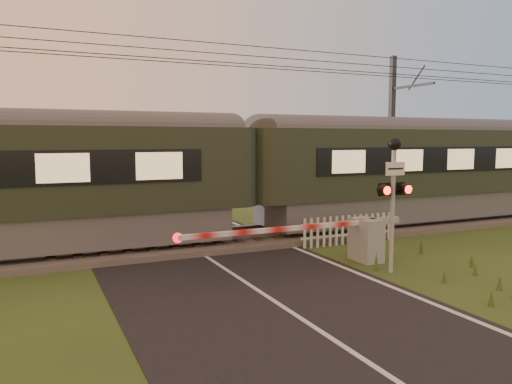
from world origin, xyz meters
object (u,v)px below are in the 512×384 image
picket_fence (348,230)px  catenary_mast (392,134)px  crossing_signal (393,180)px  train (244,174)px  boom_gate (358,238)px

picket_fence → catenary_mast: bearing=39.3°
crossing_signal → picket_fence: bearing=72.9°
picket_fence → train: bearing=144.9°
boom_gate → picket_fence: bearing=61.6°
boom_gate → catenary_mast: catenary_mast is taller
train → boom_gate: (1.64, -3.83, -1.51)m
boom_gate → catenary_mast: size_ratio=0.94×
crossing_signal → picket_fence: size_ratio=0.98×
boom_gate → picket_fence: boom_gate is taller
train → picket_fence: train is taller
boom_gate → crossing_signal: crossing_signal is taller
crossing_signal → boom_gate: bearing=93.8°
picket_fence → catenary_mast: (5.03, 4.12, 3.00)m
train → catenary_mast: size_ratio=5.98×
train → picket_fence: size_ratio=11.96×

